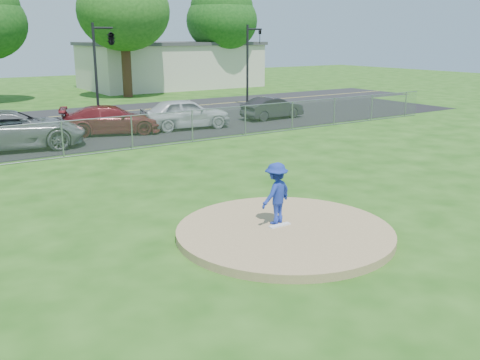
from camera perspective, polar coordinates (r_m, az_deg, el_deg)
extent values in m
plane|color=#1C4A10|center=(21.83, -11.76, 2.01)|extent=(120.00, 120.00, 0.00)
cylinder|color=#9B7E55|center=(13.42, 4.77, -5.57)|extent=(5.40, 5.40, 0.20)
cube|color=white|center=(13.53, 4.26, -4.85)|extent=(0.60, 0.15, 0.04)
cube|color=gray|center=(23.52, -13.71, 4.69)|extent=(40.00, 0.06, 1.50)
cube|color=black|center=(27.86, -16.87, 4.48)|extent=(50.00, 8.00, 0.01)
cube|color=black|center=(35.02, -20.56, 6.23)|extent=(60.00, 7.00, 0.01)
cube|color=beige|center=(53.49, -7.36, 11.94)|extent=(16.00, 9.00, 4.00)
cube|color=#3F3F42|center=(53.42, -7.44, 14.25)|extent=(16.40, 9.40, 0.30)
cylinder|color=#3A2215|center=(45.14, -11.99, 11.53)|extent=(0.76, 0.76, 4.55)
ellipsoid|color=#1C5316|center=(45.11, -12.31, 17.19)|extent=(7.28, 7.28, 6.19)
cylinder|color=#362213|center=(52.82, -1.90, 12.13)|extent=(0.74, 0.74, 4.20)
ellipsoid|color=#134512|center=(52.77, -1.94, 16.59)|extent=(6.72, 6.72, 5.71)
ellipsoid|color=#134512|center=(52.82, -1.95, 17.87)|extent=(5.91, 5.91, 5.03)
cylinder|color=black|center=(33.66, -15.13, 11.14)|extent=(0.16, 0.16, 5.60)
cylinder|color=black|center=(33.80, -14.44, 15.44)|extent=(1.20, 0.12, 0.12)
imported|color=black|center=(33.96, -13.59, 14.65)|extent=(0.53, 2.48, 1.00)
cylinder|color=black|center=(38.64, 0.79, 12.09)|extent=(0.16, 0.16, 5.60)
cylinder|color=black|center=(38.93, 1.56, 15.79)|extent=(1.20, 0.12, 0.12)
imported|color=black|center=(39.21, 2.15, 15.05)|extent=(0.16, 0.20, 1.00)
imported|color=#1B3199|center=(13.50, 3.88, -1.43)|extent=(1.15, 0.87, 1.58)
imported|color=slate|center=(25.52, -23.09, 4.96)|extent=(6.49, 3.75, 1.70)
imported|color=maroon|center=(28.01, -13.55, 6.27)|extent=(5.34, 3.54, 1.44)
imported|color=silver|center=(28.99, -5.86, 7.09)|extent=(5.00, 2.55, 1.63)
imported|color=black|center=(32.46, 3.48, 7.69)|extent=(4.00, 1.58, 1.29)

